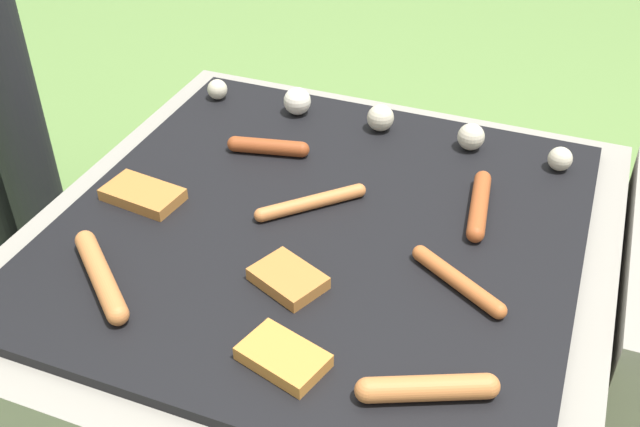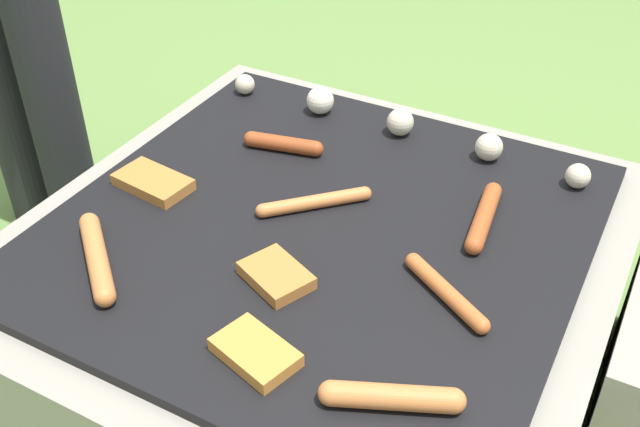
% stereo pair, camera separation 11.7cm
% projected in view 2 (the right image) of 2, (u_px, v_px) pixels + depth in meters
% --- Properties ---
extents(ground_plane, '(14.00, 14.00, 0.00)m').
position_uv_depth(ground_plane, '(320.00, 380.00, 1.41)').
color(ground_plane, '#608442').
extents(grill, '(0.91, 0.91, 0.37)m').
position_uv_depth(grill, '(320.00, 310.00, 1.30)').
color(grill, gray).
rests_on(grill, ground_plane).
extents(sausage_front_center, '(0.15, 0.05, 0.03)m').
position_uv_depth(sausage_front_center, '(283.00, 144.00, 1.35)').
color(sausage_front_center, '#93421E').
rests_on(sausage_front_center, grill).
extents(sausage_front_left, '(0.15, 0.14, 0.02)m').
position_uv_depth(sausage_front_left, '(314.00, 202.00, 1.21)').
color(sausage_front_left, '#C6753D').
rests_on(sausage_front_left, grill).
extents(sausage_back_left, '(0.05, 0.18, 0.03)m').
position_uv_depth(sausage_back_left, '(484.00, 217.00, 1.18)').
color(sausage_back_left, '#A34C23').
rests_on(sausage_back_left, grill).
extents(sausage_mid_right, '(0.17, 0.15, 0.03)m').
position_uv_depth(sausage_mid_right, '(97.00, 257.00, 1.10)').
color(sausage_mid_right, '#C6753D').
rests_on(sausage_mid_right, grill).
extents(sausage_back_right, '(0.16, 0.09, 0.03)m').
position_uv_depth(sausage_back_right, '(392.00, 397.00, 0.89)').
color(sausage_back_right, '#C6753D').
rests_on(sausage_back_right, grill).
extents(sausage_back_center, '(0.15, 0.10, 0.02)m').
position_uv_depth(sausage_back_center, '(446.00, 292.00, 1.04)').
color(sausage_back_center, '#B7602D').
rests_on(sausage_back_center, grill).
extents(bread_slice_center, '(0.14, 0.09, 0.02)m').
position_uv_depth(bread_slice_center, '(153.00, 182.00, 1.26)').
color(bread_slice_center, '#B27033').
rests_on(bread_slice_center, grill).
extents(bread_slice_left, '(0.12, 0.10, 0.02)m').
position_uv_depth(bread_slice_left, '(255.00, 352.00, 0.95)').
color(bread_slice_left, '#D18438').
rests_on(bread_slice_left, grill).
extents(bread_slice_right, '(0.12, 0.11, 0.02)m').
position_uv_depth(bread_slice_right, '(276.00, 275.00, 1.07)').
color(bread_slice_right, '#B27033').
rests_on(bread_slice_right, grill).
extents(mushroom_row, '(0.72, 0.07, 0.05)m').
position_uv_depth(mushroom_row, '(396.00, 123.00, 1.40)').
color(mushroom_row, beige).
rests_on(mushroom_row, grill).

